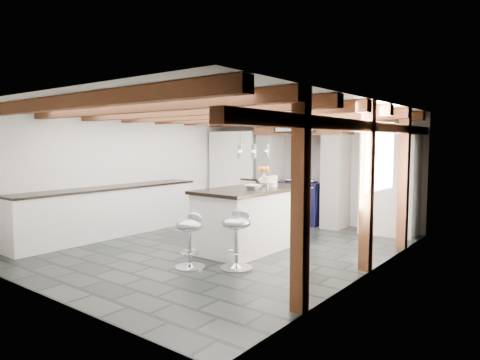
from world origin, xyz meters
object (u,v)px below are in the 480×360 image
Objects in this scene: kitchen_island at (252,217)px; bar_stool_near at (237,232)px; bar_stool_far at (190,234)px; range_cooker at (301,202)px.

bar_stool_near is at bearing -62.24° from kitchen_island.
bar_stool_near is 1.07× the size of bar_stool_far.
kitchen_island is at bearing -79.11° from range_cooker.
kitchen_island is 1.46m from bar_stool_far.
bar_stool_near is 0.64m from bar_stool_far.
bar_stool_far is (0.00, -1.46, -0.03)m from kitchen_island.
kitchen_island reaches higher than range_cooker.
bar_stool_far is at bearing -155.32° from bar_stool_near.
bar_stool_far is (-0.54, -0.35, -0.03)m from bar_stool_near.
range_cooker is at bearing 98.03° from bar_stool_far.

